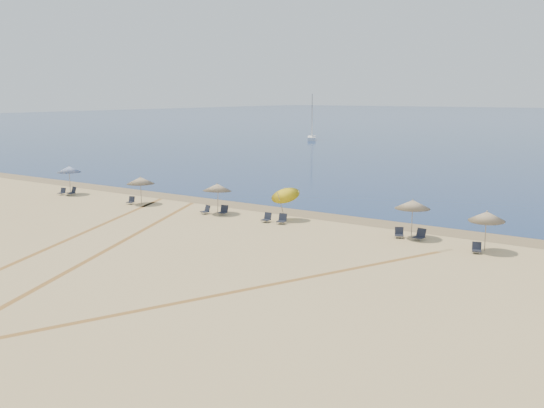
% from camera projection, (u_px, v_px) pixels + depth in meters
% --- Properties ---
extents(ground, '(160.00, 160.00, 0.00)m').
position_uv_depth(ground, '(22.00, 300.00, 26.54)').
color(ground, tan).
rests_on(ground, ground).
extents(wet_sand, '(500.00, 500.00, 0.00)m').
position_uv_depth(wet_sand, '(301.00, 213.00, 46.15)').
color(wet_sand, olive).
rests_on(wet_sand, ground).
extents(umbrella_0, '(2.16, 2.16, 2.64)m').
position_uv_depth(umbrella_0, '(69.00, 169.00, 54.29)').
color(umbrella_0, gray).
rests_on(umbrella_0, ground).
extents(umbrella_1, '(2.31, 2.31, 2.32)m').
position_uv_depth(umbrella_1, '(141.00, 180.00, 49.54)').
color(umbrella_1, gray).
rests_on(umbrella_1, ground).
extents(umbrella_2, '(2.22, 2.24, 2.37)m').
position_uv_depth(umbrella_2, '(217.00, 187.00, 45.51)').
color(umbrella_2, gray).
rests_on(umbrella_2, ground).
extents(umbrella_3, '(2.11, 2.14, 2.74)m').
position_uv_depth(umbrella_3, '(285.00, 192.00, 43.16)').
color(umbrella_3, gray).
rests_on(umbrella_3, ground).
extents(umbrella_4, '(2.24, 2.24, 2.51)m').
position_uv_depth(umbrella_4, '(413.00, 204.00, 37.73)').
color(umbrella_4, gray).
rests_on(umbrella_4, ground).
extents(umbrella_5, '(2.09, 2.11, 2.43)m').
position_uv_depth(umbrella_5, '(487.00, 216.00, 34.48)').
color(umbrella_5, gray).
rests_on(umbrella_5, ground).
extents(chair_0, '(0.65, 0.71, 0.62)m').
position_uv_depth(chair_0, '(62.00, 192.00, 54.39)').
color(chair_0, black).
rests_on(chair_0, ground).
extents(chair_1, '(0.73, 0.82, 0.74)m').
position_uv_depth(chair_1, '(72.00, 191.00, 54.19)').
color(chair_1, black).
rests_on(chair_1, ground).
extents(chair_2, '(0.66, 0.72, 0.63)m').
position_uv_depth(chair_2, '(131.00, 201.00, 49.78)').
color(chair_2, black).
rests_on(chair_2, ground).
extents(chair_3, '(0.68, 0.75, 0.66)m').
position_uv_depth(chair_3, '(206.00, 210.00, 45.68)').
color(chair_3, black).
rests_on(chair_3, ground).
extents(chair_4, '(0.73, 0.81, 0.71)m').
position_uv_depth(chair_4, '(224.00, 211.00, 45.36)').
color(chair_4, black).
rests_on(chair_4, ground).
extents(chair_5, '(0.58, 0.67, 0.67)m').
position_uv_depth(chair_5, '(267.00, 218.00, 42.75)').
color(chair_5, black).
rests_on(chair_5, ground).
extents(chair_6, '(0.71, 0.79, 0.71)m').
position_uv_depth(chair_6, '(282.00, 219.00, 42.19)').
color(chair_6, black).
rests_on(chair_6, ground).
extents(chair_7, '(0.76, 0.80, 0.66)m').
position_uv_depth(chair_7, '(399.00, 233.00, 38.10)').
color(chair_7, black).
rests_on(chair_7, ground).
extents(chair_8, '(0.72, 0.80, 0.73)m').
position_uv_depth(chair_8, '(420.00, 235.00, 37.44)').
color(chair_8, black).
rests_on(chair_8, ground).
extents(chair_9, '(0.68, 0.74, 0.63)m').
position_uv_depth(chair_9, '(477.00, 248.00, 34.40)').
color(chair_9, black).
rests_on(chair_9, ground).
extents(sailboat_2, '(4.39, 6.09, 9.13)m').
position_uv_depth(sailboat_2, '(312.00, 126.00, 119.24)').
color(sailboat_2, white).
rests_on(sailboat_2, ocean).
extents(tire_tracks, '(53.79, 44.12, 0.00)m').
position_uv_depth(tire_tracks, '(146.00, 246.00, 35.93)').
color(tire_tracks, tan).
rests_on(tire_tracks, ground).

